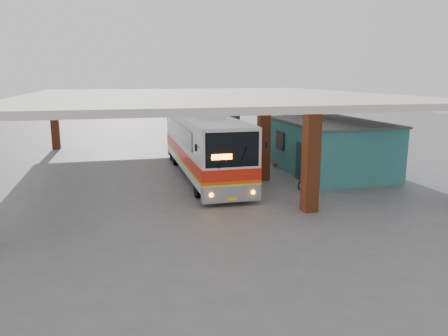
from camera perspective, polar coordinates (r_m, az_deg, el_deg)
name	(u,v)px	position (r m, az deg, el deg)	size (l,w,h in m)	color
ground	(224,197)	(21.01, 0.06, -3.83)	(90.00, 90.00, 0.00)	#515154
brick_columns	(227,137)	(25.66, 0.40, 4.02)	(20.10, 21.60, 4.35)	brown
canopy_roof	(206,96)	(26.69, -2.37, 9.33)	(21.00, 23.00, 0.30)	beige
shop_building	(329,146)	(27.01, 13.51, 2.77)	(5.20, 8.20, 3.11)	#296765
coach_bus	(204,144)	(25.12, -2.67, 3.11)	(2.78, 12.91, 3.75)	silver
motorcycle	(312,180)	(22.76, 11.39, -1.56)	(0.65, 1.87, 0.98)	black
pedestrian	(308,187)	(19.92, 10.95, -2.39)	(0.62, 0.41, 1.71)	red
red_chair	(278,161)	(28.13, 7.06, 0.90)	(0.44, 0.44, 0.81)	red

